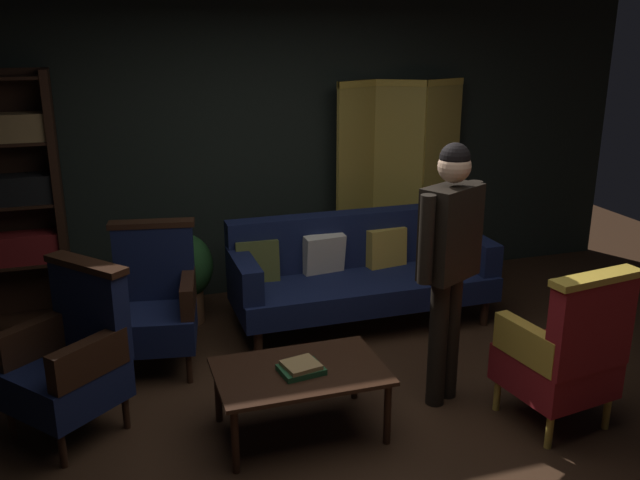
{
  "coord_description": "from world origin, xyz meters",
  "views": [
    {
      "loc": [
        -1.37,
        -3.45,
        2.36
      ],
      "look_at": [
        0.0,
        0.8,
        0.95
      ],
      "focal_mm": 38.33,
      "sensor_mm": 36.0,
      "label": 1
    }
  ],
  "objects_px": {
    "armchair_wing_left": "(72,357)",
    "book_green_cloth": "(301,370)",
    "standing_figure": "(449,252)",
    "velvet_couch": "(359,268)",
    "folding_screen": "(398,181)",
    "coffee_table": "(300,376)",
    "bookshelf": "(1,199)",
    "potted_plant": "(185,272)",
    "armchair_wing_right": "(155,302)",
    "book_tan_leather": "(301,365)",
    "armchair_gilt_accent": "(565,352)"
  },
  "relations": [
    {
      "from": "bookshelf",
      "to": "velvet_couch",
      "type": "distance_m",
      "value": 2.87
    },
    {
      "from": "armchair_wing_left",
      "to": "book_green_cloth",
      "type": "height_order",
      "value": "armchair_wing_left"
    },
    {
      "from": "velvet_couch",
      "to": "standing_figure",
      "type": "xyz_separation_m",
      "value": [
        0.06,
        -1.36,
        0.57
      ]
    },
    {
      "from": "velvet_couch",
      "to": "potted_plant",
      "type": "xyz_separation_m",
      "value": [
        -1.37,
        0.4,
        -0.02
      ]
    },
    {
      "from": "armchair_wing_right",
      "to": "book_green_cloth",
      "type": "bearing_deg",
      "value": -58.07
    },
    {
      "from": "potted_plant",
      "to": "armchair_gilt_accent",
      "type": "bearing_deg",
      "value": -48.74
    },
    {
      "from": "folding_screen",
      "to": "potted_plant",
      "type": "height_order",
      "value": "folding_screen"
    },
    {
      "from": "armchair_wing_right",
      "to": "book_tan_leather",
      "type": "height_order",
      "value": "armchair_wing_right"
    },
    {
      "from": "velvet_couch",
      "to": "armchair_wing_left",
      "type": "xyz_separation_m",
      "value": [
        -2.2,
        -1.0,
        0.03
      ]
    },
    {
      "from": "coffee_table",
      "to": "armchair_wing_left",
      "type": "bearing_deg",
      "value": 160.98
    },
    {
      "from": "folding_screen",
      "to": "bookshelf",
      "type": "bearing_deg",
      "value": -179.61
    },
    {
      "from": "coffee_table",
      "to": "armchair_gilt_accent",
      "type": "relative_size",
      "value": 0.96
    },
    {
      "from": "bookshelf",
      "to": "book_tan_leather",
      "type": "height_order",
      "value": "bookshelf"
    },
    {
      "from": "armchair_wing_left",
      "to": "armchair_wing_right",
      "type": "xyz_separation_m",
      "value": [
        0.54,
        0.7,
        0.0
      ]
    },
    {
      "from": "bookshelf",
      "to": "armchair_wing_left",
      "type": "bearing_deg",
      "value": -73.95
    },
    {
      "from": "armchair_gilt_accent",
      "to": "armchair_wing_left",
      "type": "bearing_deg",
      "value": 163.22
    },
    {
      "from": "folding_screen",
      "to": "book_green_cloth",
      "type": "xyz_separation_m",
      "value": [
        -1.6,
        -2.23,
        -0.55
      ]
    },
    {
      "from": "bookshelf",
      "to": "book_green_cloth",
      "type": "distance_m",
      "value": 2.9
    },
    {
      "from": "folding_screen",
      "to": "armchair_gilt_accent",
      "type": "bearing_deg",
      "value": -91.27
    },
    {
      "from": "velvet_couch",
      "to": "book_green_cloth",
      "type": "relative_size",
      "value": 8.56
    },
    {
      "from": "armchair_wing_left",
      "to": "book_green_cloth",
      "type": "relative_size",
      "value": 4.2
    },
    {
      "from": "armchair_wing_right",
      "to": "book_green_cloth",
      "type": "height_order",
      "value": "armchair_wing_right"
    },
    {
      "from": "coffee_table",
      "to": "book_green_cloth",
      "type": "relative_size",
      "value": 4.04
    },
    {
      "from": "armchair_gilt_accent",
      "to": "armchair_wing_right",
      "type": "xyz_separation_m",
      "value": [
        -2.27,
        1.55,
        0.0
      ]
    },
    {
      "from": "book_green_cloth",
      "to": "book_tan_leather",
      "type": "bearing_deg",
      "value": 0.0
    },
    {
      "from": "velvet_couch",
      "to": "potted_plant",
      "type": "height_order",
      "value": "velvet_couch"
    },
    {
      "from": "armchair_gilt_accent",
      "to": "armchair_wing_right",
      "type": "bearing_deg",
      "value": 145.72
    },
    {
      "from": "armchair_wing_left",
      "to": "standing_figure",
      "type": "bearing_deg",
      "value": -8.98
    },
    {
      "from": "armchair_wing_left",
      "to": "armchair_gilt_accent",
      "type": "bearing_deg",
      "value": -16.78
    },
    {
      "from": "standing_figure",
      "to": "book_green_cloth",
      "type": "bearing_deg",
      "value": -173.24
    },
    {
      "from": "armchair_wing_right",
      "to": "potted_plant",
      "type": "bearing_deg",
      "value": 67.23
    },
    {
      "from": "velvet_couch",
      "to": "book_green_cloth",
      "type": "distance_m",
      "value": 1.74
    },
    {
      "from": "bookshelf",
      "to": "book_green_cloth",
      "type": "relative_size",
      "value": 8.28
    },
    {
      "from": "velvet_couch",
      "to": "armchair_wing_right",
      "type": "distance_m",
      "value": 1.69
    },
    {
      "from": "bookshelf",
      "to": "armchair_gilt_accent",
      "type": "xyz_separation_m",
      "value": [
        3.31,
        -2.58,
        -0.58
      ]
    },
    {
      "from": "coffee_table",
      "to": "potted_plant",
      "type": "distance_m",
      "value": 1.9
    },
    {
      "from": "coffee_table",
      "to": "armchair_wing_right",
      "type": "relative_size",
      "value": 0.96
    },
    {
      "from": "armchair_wing_left",
      "to": "standing_figure",
      "type": "height_order",
      "value": "standing_figure"
    },
    {
      "from": "armchair_wing_left",
      "to": "potted_plant",
      "type": "distance_m",
      "value": 1.63
    },
    {
      "from": "armchair_gilt_accent",
      "to": "velvet_couch",
      "type": "bearing_deg",
      "value": 108.23
    },
    {
      "from": "coffee_table",
      "to": "armchair_wing_left",
      "type": "xyz_separation_m",
      "value": [
        -1.27,
        0.44,
        0.12
      ]
    },
    {
      "from": "bookshelf",
      "to": "velvet_couch",
      "type": "bearing_deg",
      "value": -15.26
    },
    {
      "from": "folding_screen",
      "to": "armchair_wing_right",
      "type": "distance_m",
      "value": 2.61
    },
    {
      "from": "armchair_wing_left",
      "to": "book_tan_leather",
      "type": "relative_size",
      "value": 5.28
    },
    {
      "from": "bookshelf",
      "to": "potted_plant",
      "type": "xyz_separation_m",
      "value": [
        1.33,
        -0.33,
        -0.64
      ]
    },
    {
      "from": "standing_figure",
      "to": "book_green_cloth",
      "type": "distance_m",
      "value": 1.16
    },
    {
      "from": "velvet_couch",
      "to": "book_tan_leather",
      "type": "height_order",
      "value": "velvet_couch"
    },
    {
      "from": "potted_plant",
      "to": "coffee_table",
      "type": "bearing_deg",
      "value": -76.55
    },
    {
      "from": "armchair_wing_left",
      "to": "armchair_wing_right",
      "type": "distance_m",
      "value": 0.88
    },
    {
      "from": "armchair_wing_left",
      "to": "potted_plant",
      "type": "bearing_deg",
      "value": 59.34
    }
  ]
}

